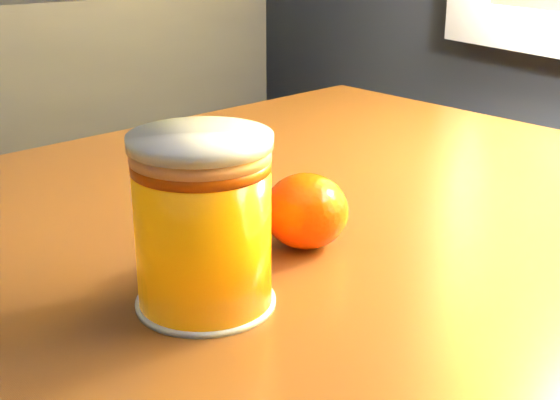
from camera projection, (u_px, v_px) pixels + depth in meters
table at (221, 387)px, 0.60m from camera, size 1.17×0.91×0.80m
juice_glass at (203, 223)px, 0.49m from camera, size 0.09×0.09×0.11m
orange_front at (306, 211)px, 0.59m from camera, size 0.07×0.07×0.06m
orange_back at (223, 238)px, 0.55m from camera, size 0.06×0.06×0.05m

